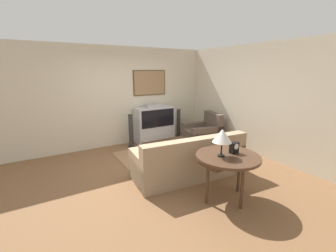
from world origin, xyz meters
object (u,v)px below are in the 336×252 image
(tv, at_px, (155,124))
(coffee_table, at_px, (168,143))
(couch, at_px, (189,161))
(console_table, at_px, (228,159))
(speaker_tower_right, at_px, (179,125))
(table_lamp, at_px, (222,136))
(speaker_tower_left, at_px, (131,132))
(armchair, at_px, (203,134))
(mantel_clock, at_px, (234,148))

(tv, distance_m, coffee_table, 1.34)
(couch, relative_size, coffee_table, 1.95)
(couch, distance_m, console_table, 1.05)
(coffee_table, relative_size, speaker_tower_right, 1.25)
(console_table, bearing_deg, table_lamp, 168.19)
(couch, height_order, coffee_table, couch)
(coffee_table, distance_m, table_lamp, 2.15)
(speaker_tower_left, bearing_deg, coffee_table, -68.19)
(speaker_tower_right, bearing_deg, armchair, -69.77)
(couch, distance_m, table_lamp, 1.23)
(console_table, bearing_deg, couch, 92.26)
(console_table, relative_size, speaker_tower_left, 1.10)
(tv, distance_m, couch, 2.40)
(mantel_clock, xyz_separation_m, speaker_tower_right, (1.04, 3.20, -0.42))
(couch, bearing_deg, speaker_tower_right, -113.52)
(couch, xyz_separation_m, coffee_table, (0.15, 1.06, 0.05))
(tv, bearing_deg, couch, -100.91)
(coffee_table, xyz_separation_m, mantel_clock, (0.04, -2.01, 0.49))
(couch, relative_size, speaker_tower_right, 2.45)
(console_table, distance_m, mantel_clock, 0.22)
(console_table, xyz_separation_m, table_lamp, (-0.13, 0.03, 0.40))
(tv, bearing_deg, armchair, -40.10)
(armchair, distance_m, table_lamp, 2.99)
(coffee_table, bearing_deg, armchair, 15.30)
(tv, bearing_deg, console_table, -97.10)
(couch, bearing_deg, armchair, -131.76)
(coffee_table, xyz_separation_m, speaker_tower_right, (1.08, 1.20, 0.07))
(console_table, distance_m, table_lamp, 0.42)
(coffee_table, bearing_deg, speaker_tower_left, 111.81)
(table_lamp, relative_size, speaker_tower_left, 0.48)
(couch, bearing_deg, table_lamp, 89.95)
(armchair, bearing_deg, couch, -35.81)
(coffee_table, xyz_separation_m, console_table, (-0.11, -2.03, 0.33))
(armchair, height_order, speaker_tower_right, speaker_tower_right)
(armchair, relative_size, speaker_tower_left, 1.15)
(console_table, height_order, speaker_tower_left, speaker_tower_left)
(table_lamp, height_order, mantel_clock, table_lamp)
(coffee_table, bearing_deg, speaker_tower_right, 47.84)
(console_table, height_order, table_lamp, table_lamp)
(coffee_table, height_order, table_lamp, table_lamp)
(coffee_table, bearing_deg, console_table, -93.13)
(coffee_table, height_order, mantel_clock, mantel_clock)
(tv, relative_size, speaker_tower_right, 1.24)
(coffee_table, distance_m, console_table, 2.06)
(tv, relative_size, mantel_clock, 6.22)
(coffee_table, distance_m, speaker_tower_left, 1.29)
(console_table, height_order, speaker_tower_right, speaker_tower_right)
(coffee_table, height_order, speaker_tower_right, speaker_tower_right)
(couch, distance_m, speaker_tower_left, 2.28)
(speaker_tower_left, bearing_deg, speaker_tower_right, 0.00)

